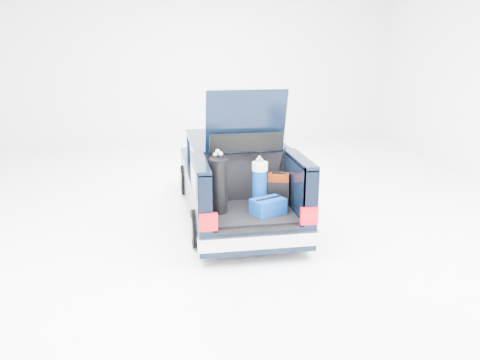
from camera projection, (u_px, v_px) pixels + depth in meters
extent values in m
plane|color=white|center=(235.00, 215.00, 9.53)|extent=(14.00, 14.00, 0.00)
cube|color=black|center=(230.00, 180.00, 10.00)|extent=(1.75, 3.00, 0.70)
cube|color=black|center=(220.00, 165.00, 11.51)|extent=(1.70, 0.30, 0.50)
cube|color=#B1B1B8|center=(219.00, 166.00, 11.67)|extent=(1.72, 0.10, 0.22)
cube|color=black|center=(234.00, 155.00, 9.35)|extent=(1.55, 1.95, 0.54)
cube|color=black|center=(234.00, 140.00, 9.27)|extent=(1.62, 2.05, 0.06)
cube|color=black|center=(251.00, 226.00, 8.01)|extent=(1.75, 1.30, 0.40)
cube|color=black|center=(251.00, 213.00, 7.97)|extent=(1.32, 1.18, 0.05)
cube|color=black|center=(201.00, 191.00, 7.71)|extent=(0.20, 1.30, 0.85)
cube|color=black|center=(299.00, 186.00, 7.96)|extent=(0.20, 1.30, 0.85)
cube|color=black|center=(200.00, 164.00, 7.58)|extent=(0.20, 1.30, 0.06)
cube|color=black|center=(300.00, 159.00, 7.84)|extent=(0.20, 1.30, 0.06)
cube|color=black|center=(244.00, 178.00, 8.42)|extent=(1.36, 0.08, 0.84)
cube|color=#B1B1B8|center=(260.00, 241.00, 7.36)|extent=(1.80, 0.12, 0.20)
cube|color=#9D0611|center=(208.00, 222.00, 7.16)|extent=(0.26, 0.07, 0.26)
cube|color=#9D0611|center=(309.00, 216.00, 7.41)|extent=(0.26, 0.07, 0.26)
cube|color=black|center=(259.00, 229.00, 7.34)|extent=(1.20, 0.06, 0.06)
cube|color=black|center=(246.00, 121.00, 7.98)|extent=(1.28, 0.33, 1.03)
cube|color=black|center=(246.00, 111.00, 7.98)|extent=(0.95, 0.17, 0.54)
cylinder|color=black|center=(186.00, 180.00, 10.68)|extent=(0.20, 0.62, 0.62)
cylinder|color=slate|center=(186.00, 180.00, 10.68)|extent=(0.23, 0.36, 0.36)
cylinder|color=black|center=(262.00, 176.00, 10.94)|extent=(0.20, 0.62, 0.62)
cylinder|color=slate|center=(262.00, 176.00, 10.94)|extent=(0.23, 0.36, 0.36)
cylinder|color=black|center=(198.00, 229.00, 8.03)|extent=(0.20, 0.62, 0.62)
cylinder|color=slate|center=(198.00, 229.00, 8.03)|extent=(0.23, 0.36, 0.36)
cylinder|color=black|center=(298.00, 222.00, 8.30)|extent=(0.20, 0.62, 0.62)
cylinder|color=slate|center=(298.00, 222.00, 8.30)|extent=(0.23, 0.36, 0.36)
cube|color=#621903|center=(278.00, 189.00, 8.18)|extent=(0.38, 0.30, 0.52)
cube|color=black|center=(279.00, 173.00, 8.11)|extent=(0.21, 0.11, 0.03)
cube|color=black|center=(280.00, 194.00, 8.10)|extent=(0.33, 0.12, 0.40)
cylinder|color=black|center=(219.00, 186.00, 7.76)|extent=(0.29, 0.35, 0.90)
cube|color=white|center=(218.00, 182.00, 7.86)|extent=(0.11, 0.03, 0.32)
sphere|color=#99999E|center=(215.00, 155.00, 7.64)|extent=(0.07, 0.07, 0.07)
sphere|color=#99999E|center=(221.00, 154.00, 7.59)|extent=(0.07, 0.07, 0.07)
cylinder|color=black|center=(259.00, 204.00, 8.15)|extent=(0.27, 0.27, 0.10)
cylinder|color=navy|center=(260.00, 186.00, 8.06)|extent=(0.25, 0.25, 0.53)
cylinder|color=white|center=(260.00, 166.00, 7.97)|extent=(0.27, 0.27, 0.13)
sphere|color=#99999E|center=(261.00, 160.00, 7.97)|extent=(0.06, 0.06, 0.06)
sphere|color=#99999E|center=(259.00, 158.00, 7.97)|extent=(0.06, 0.06, 0.06)
cube|color=navy|center=(268.00, 206.00, 7.82)|extent=(0.59, 0.49, 0.24)
cylinder|color=black|center=(268.00, 198.00, 7.78)|extent=(0.41, 0.19, 0.03)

